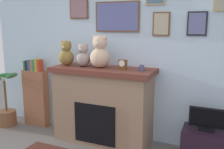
# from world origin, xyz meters

# --- Properties ---
(back_wall) EXTENTS (5.20, 0.15, 2.60)m
(back_wall) POSITION_xyz_m (0.00, 2.00, 1.31)
(back_wall) COLOR silver
(back_wall) RESTS_ON ground_plane
(fireplace) EXTENTS (1.59, 0.66, 1.19)m
(fireplace) POSITION_xyz_m (-0.26, 1.64, 0.60)
(fireplace) COLOR #8C6E56
(fireplace) RESTS_ON ground_plane
(bookshelf) EXTENTS (0.47, 0.16, 1.24)m
(bookshelf) POSITION_xyz_m (-1.67, 1.74, 0.57)
(bookshelf) COLOR brown
(bookshelf) RESTS_ON ground_plane
(potted_plant) EXTENTS (0.52, 0.54, 0.98)m
(potted_plant) POSITION_xyz_m (-2.17, 1.51, 0.32)
(potted_plant) COLOR brown
(potted_plant) RESTS_ON ground_plane
(tv_stand) EXTENTS (0.61, 0.40, 0.44)m
(tv_stand) POSITION_xyz_m (1.27, 1.64, 0.22)
(tv_stand) COLOR black
(tv_stand) RESTS_ON ground_plane
(television) EXTENTS (0.47, 0.14, 0.31)m
(television) POSITION_xyz_m (1.27, 1.64, 0.58)
(television) COLOR black
(television) RESTS_ON tv_stand
(candle_jar) EXTENTS (0.07, 0.07, 0.08)m
(candle_jar) POSITION_xyz_m (0.36, 1.62, 1.23)
(candle_jar) COLOR #4C517A
(candle_jar) RESTS_ON fireplace
(mantel_clock) EXTENTS (0.12, 0.09, 0.14)m
(mantel_clock) POSITION_xyz_m (0.07, 1.62, 1.26)
(mantel_clock) COLOR brown
(mantel_clock) RESTS_ON fireplace
(teddy_bear_cream) EXTENTS (0.25, 0.25, 0.40)m
(teddy_bear_cream) POSITION_xyz_m (-0.91, 1.62, 1.37)
(teddy_bear_cream) COLOR olive
(teddy_bear_cream) RESTS_ON fireplace
(teddy_bear_grey) EXTENTS (0.23, 0.23, 0.36)m
(teddy_bear_grey) POSITION_xyz_m (-0.59, 1.62, 1.35)
(teddy_bear_grey) COLOR gray
(teddy_bear_grey) RESTS_ON fireplace
(teddy_bear_tan) EXTENTS (0.31, 0.31, 0.49)m
(teddy_bear_tan) POSITION_xyz_m (-0.30, 1.62, 1.41)
(teddy_bear_tan) COLOR #D3B092
(teddy_bear_tan) RESTS_ON fireplace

